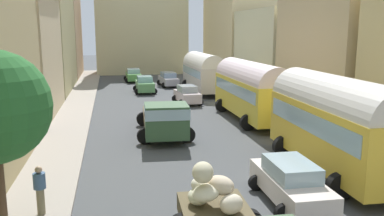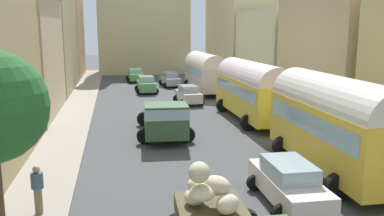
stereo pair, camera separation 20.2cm
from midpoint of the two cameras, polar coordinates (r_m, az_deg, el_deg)
The scene contains 20 objects.
ground_plane at distance 29.57m, azimuth -2.46°, elevation -1.12°, with size 154.00×154.00×0.00m, color #484B4D.
sidewalk_left at distance 29.36m, azimuth -16.59°, elevation -1.51°, with size 2.50×70.00×0.14m, color #A2988C.
sidewalk_right at distance 31.47m, azimuth 10.69°, elevation -0.44°, with size 2.50×70.00×0.14m, color #B1AAA3.
building_left_2 at distance 31.46m, azimuth -23.13°, elevation 7.07°, with size 5.01×10.41×9.00m.
building_left_3 at distance 44.07m, azimuth -20.62°, elevation 10.87°, with size 5.52×13.79×13.34m.
building_left_4 at distance 57.50m, azimuth -18.58°, elevation 11.13°, with size 5.66×12.06×13.96m.
building_right_2 at distance 30.07m, azimuth 19.29°, elevation 7.37°, with size 4.59×10.02×9.23m.
building_right_3 at distance 39.87m, azimuth 10.86°, elevation 7.63°, with size 4.09×10.80×8.05m.
building_right_4 at distance 52.48m, azimuth 6.34°, elevation 10.34°, with size 6.38×13.93×11.42m.
distant_church at distance 59.86m, azimuth -7.22°, elevation 11.19°, with size 12.80×6.15×18.97m.
parked_bus_1 at distance 18.29m, azimuth 19.11°, elevation -1.64°, with size 3.46×8.61×4.25m.
parked_bus_2 at distance 28.27m, azimuth 7.97°, elevation 2.81°, with size 3.33×9.64×4.03m.
parked_bus_3 at distance 40.48m, azimuth 1.39°, elevation 5.20°, with size 3.31×8.88×3.92m.
cargo_truck_1 at distance 23.47m, azimuth -4.14°, elevation -1.38°, with size 3.45×7.52×2.23m.
car_0 at distance 40.75m, azimuth -6.78°, elevation 3.29°, with size 2.23×3.83×1.66m.
car_1 at distance 49.90m, azimuth -8.34°, elevation 4.58°, with size 2.28×4.10×1.58m.
car_2 at distance 15.12m, azimuth 13.26°, elevation -10.09°, with size 2.26×4.37×1.56m.
car_3 at distance 34.30m, azimuth -0.85°, elevation 1.88°, with size 2.31×3.77×1.56m.
car_4 at distance 45.35m, azimuth -3.46°, elevation 4.05°, with size 2.34×4.38×1.56m.
pedestrian_1 at distance 14.47m, azimuth -20.93°, elevation -10.54°, with size 0.45×0.45×1.79m.
Camera 1 is at (-4.53, -1.58, 6.10)m, focal length 38.05 mm.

